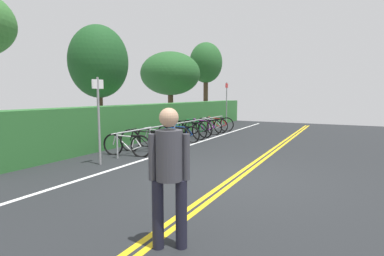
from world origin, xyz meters
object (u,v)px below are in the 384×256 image
object	(u,v)px
sign_post_near	(99,113)
tree_extra	(206,63)
bicycle_0	(127,145)
bicycle_9	(217,124)
bicycle_3	(173,135)
pedestrian	(169,169)
sign_post_far	(227,101)
tree_far_right	(170,74)
bicycle_1	(145,141)
bicycle_7	(203,127)
bicycle_8	(212,125)
bicycle_4	(182,133)
bicycle_2	(157,138)
tree_mid	(99,62)
bicycle_5	(189,130)
bicycle_6	(196,128)
bike_rack	(185,126)

from	to	relation	value
sign_post_near	tree_extra	distance (m)	13.01
bicycle_0	bicycle_9	distance (m)	7.17
bicycle_3	pedestrian	size ratio (longest dim) A/B	0.98
sign_post_far	tree_far_right	world-z (taller)	tree_far_right
bicycle_1	bicycle_3	distance (m)	1.68
sign_post_near	pedestrian	bearing A→B (deg)	-125.94
bicycle_7	bicycle_8	world-z (taller)	bicycle_7
bicycle_3	bicycle_4	world-z (taller)	bicycle_3
bicycle_2	tree_far_right	size ratio (longest dim) A/B	0.39
sign_post_far	sign_post_near	bearing A→B (deg)	-178.21
bicycle_4	sign_post_far	world-z (taller)	sign_post_far
bicycle_9	tree_mid	xyz separation A→B (m)	(-5.56, 2.58, 2.74)
bicycle_3	bicycle_7	bearing A→B (deg)	4.24
bicycle_3	bicycle_8	xyz separation A→B (m)	(3.98, 0.17, 0.01)
bicycle_2	bicycle_7	distance (m)	4.02
bicycle_2	bicycle_5	size ratio (longest dim) A/B	0.91
bicycle_6	bicycle_1	bearing A→B (deg)	-178.17
bicycle_7	tree_mid	bearing A→B (deg)	147.93
bicycle_0	sign_post_far	size ratio (longest dim) A/B	0.65
bicycle_3	bicycle_5	distance (m)	1.60
bicycle_9	bicycle_3	bearing A→B (deg)	-177.84
bike_rack	bicycle_1	bearing A→B (deg)	-178.05
bicycle_1	bicycle_2	world-z (taller)	bicycle_1
bicycle_1	bicycle_7	bearing A→B (deg)	2.45
bicycle_1	bicycle_8	bearing A→B (deg)	1.42
bicycle_1	bicycle_8	xyz separation A→B (m)	(5.66, 0.14, -0.01)
bicycle_1	bicycle_7	size ratio (longest dim) A/B	0.99
bicycle_2	bicycle_6	xyz separation A→B (m)	(3.15, 0.03, 0.03)
tree_extra	tree_mid	bearing A→B (deg)	179.74
bicycle_1	bicycle_8	distance (m)	5.66
bike_rack	tree_mid	bearing A→B (deg)	127.78
bicycle_6	bicycle_9	size ratio (longest dim) A/B	0.99
bicycle_8	pedestrian	size ratio (longest dim) A/B	1.00
bicycle_7	bicycle_8	xyz separation A→B (m)	(0.83, -0.07, -0.00)
bicycle_1	bicycle_6	bearing A→B (deg)	1.83
bicycle_4	tree_far_right	distance (m)	6.19
bicycle_2	sign_post_near	xyz separation A→B (m)	(-2.86, -0.11, 1.04)
bicycle_9	bicycle_1	bearing A→B (deg)	-178.65
bicycle_6	tree_far_right	bearing A→B (deg)	46.96
bicycle_5	sign_post_near	bearing A→B (deg)	-178.24
bicycle_2	bicycle_4	distance (m)	1.62
sign_post_far	tree_mid	bearing A→B (deg)	161.56
bicycle_6	pedestrian	bearing A→B (deg)	-155.17
bicycle_4	bicycle_6	world-z (taller)	bicycle_6
bicycle_2	bicycle_3	xyz separation A→B (m)	(0.87, -0.12, -0.00)
bicycle_1	tree_extra	bearing A→B (deg)	14.45
bicycle_2	bicycle_5	bearing A→B (deg)	1.14
tree_far_right	tree_extra	xyz separation A→B (m)	(3.51, -0.60, 0.87)
bicycle_0	sign_post_near	size ratio (longest dim) A/B	0.71
bike_rack	bicycle_8	xyz separation A→B (m)	(2.82, 0.04, -0.23)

